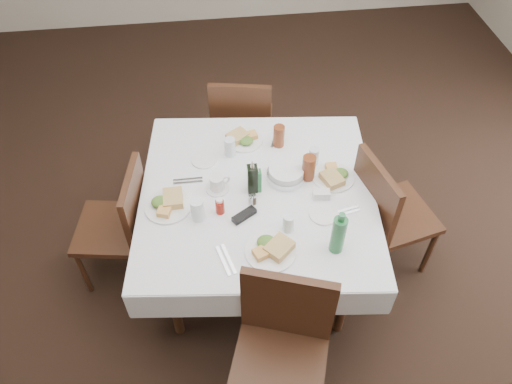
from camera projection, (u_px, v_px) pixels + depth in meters
ground_plane at (270, 260)px, 3.60m from camera, size 7.00×7.00×0.00m
room_shell at (277, 52)px, 2.34m from camera, size 6.04×7.04×2.80m
dining_table at (258, 200)px, 3.08m from camera, size 1.56×1.56×0.76m
chair_north at (242, 121)px, 3.82m from camera, size 0.52×0.52×0.94m
chair_south at (282, 343)px, 2.57m from camera, size 0.60×0.60×1.01m
chair_east at (385, 211)px, 3.19m from camera, size 0.56×0.56×0.98m
chair_west at (123, 221)px, 3.17m from camera, size 0.51×0.51×0.93m
meal_north at (243, 138)px, 3.32m from camera, size 0.25×0.25×0.06m
meal_south at (272, 249)px, 2.71m from camera, size 0.28×0.28×0.06m
meal_east at (334, 176)px, 3.08m from camera, size 0.26×0.26×0.06m
meal_west at (168, 203)px, 2.93m from camera, size 0.28×0.28×0.06m
side_plate_a at (204, 160)px, 3.20m from camera, size 0.17×0.17×0.01m
side_plate_b at (324, 214)px, 2.90m from camera, size 0.17×0.17×0.01m
water_n at (230, 147)px, 3.20m from camera, size 0.07×0.07×0.13m
water_s at (289, 223)px, 2.79m from camera, size 0.06×0.06×0.12m
water_e at (314, 156)px, 3.15m from camera, size 0.06×0.06×0.12m
water_w at (197, 210)px, 2.83m from camera, size 0.08×0.08×0.14m
iced_tea_a at (279, 136)px, 3.25m from camera, size 0.07×0.07×0.15m
iced_tea_b at (309, 168)px, 3.04m from camera, size 0.08×0.08×0.17m
bread_basket at (286, 174)px, 3.07m from camera, size 0.24×0.24×0.08m
oil_cruet_dark at (252, 178)px, 2.95m from camera, size 0.06×0.06×0.25m
oil_cruet_green at (257, 180)px, 2.97m from camera, size 0.05×0.05×0.20m
ketchup_bottle at (220, 206)px, 2.88m from camera, size 0.05×0.05×0.11m
salt_shaker at (251, 200)px, 2.93m from camera, size 0.03×0.03×0.07m
pepper_shaker at (253, 199)px, 2.93m from camera, size 0.03×0.03×0.07m
coffee_mug at (217, 184)px, 3.00m from camera, size 0.15×0.14×0.10m
sunglasses at (244, 215)px, 2.88m from camera, size 0.16×0.12×0.03m
green_bottle at (338, 234)px, 2.64m from camera, size 0.08×0.08×0.29m
sugar_caddy at (321, 194)px, 2.98m from camera, size 0.11×0.07×0.05m
cutlery_n at (277, 139)px, 3.34m from camera, size 0.11×0.19×0.01m
cutlery_s at (226, 260)px, 2.68m from camera, size 0.10×0.21×0.01m
cutlery_e at (346, 212)px, 2.91m from camera, size 0.17×0.07×0.01m
cutlery_w at (188, 181)px, 3.08m from camera, size 0.18×0.04×0.01m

